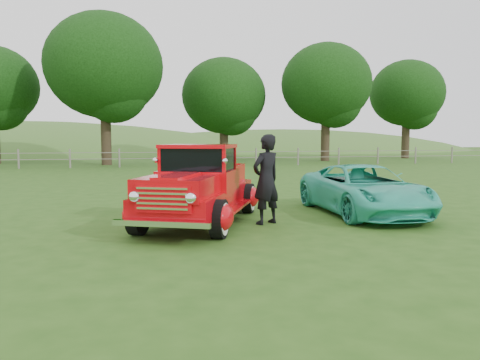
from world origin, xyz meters
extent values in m
plane|color=#254C14|center=(0.00, 0.00, 0.00)|extent=(140.00, 140.00, 0.00)
ellipsoid|color=#385E22|center=(-18.00, 58.00, -4.95)|extent=(84.00, 60.00, 18.00)
ellipsoid|color=#385E22|center=(20.00, 62.00, -3.85)|extent=(72.00, 52.00, 14.00)
cube|color=slate|center=(0.00, 22.00, 0.55)|extent=(48.00, 0.04, 0.04)
cube|color=slate|center=(0.00, 22.00, 0.95)|extent=(48.00, 0.04, 0.04)
cylinder|color=#322419|center=(-4.00, 25.00, 2.42)|extent=(0.70, 0.70, 4.84)
ellipsoid|color=black|center=(-4.00, 25.00, 6.82)|extent=(8.00, 8.00, 7.20)
cylinder|color=#322419|center=(5.00, 29.00, 1.87)|extent=(0.70, 0.70, 3.74)
ellipsoid|color=black|center=(5.00, 29.00, 5.27)|extent=(6.80, 6.80, 6.12)
cylinder|color=#322419|center=(13.00, 27.00, 2.20)|extent=(0.70, 0.70, 4.40)
ellipsoid|color=black|center=(13.00, 27.00, 6.20)|extent=(7.20, 7.20, 6.48)
cylinder|color=#322419|center=(22.00, 30.00, 2.09)|extent=(0.70, 0.70, 4.18)
ellipsoid|color=black|center=(22.00, 30.00, 5.89)|extent=(6.60, 6.60, 5.94)
cylinder|color=black|center=(-1.65, 0.56, 0.38)|extent=(0.52, 0.79, 0.76)
cylinder|color=black|center=(-0.12, -0.09, 0.38)|extent=(0.52, 0.79, 0.76)
cylinder|color=black|center=(-0.43, 3.41, 0.38)|extent=(0.52, 0.79, 0.76)
cylinder|color=black|center=(1.10, 2.76, 0.38)|extent=(0.52, 0.79, 0.76)
cube|color=#BF060D|center=(-0.28, 1.66, 0.58)|extent=(3.24, 4.85, 0.44)
ellipsoid|color=#BF060D|center=(-1.71, 0.59, 0.42)|extent=(0.68, 0.85, 0.54)
ellipsoid|color=#BF060D|center=(-0.06, -0.12, 0.42)|extent=(0.68, 0.85, 0.54)
ellipsoid|color=#BF060D|center=(-0.50, 3.44, 0.42)|extent=(0.68, 0.85, 0.54)
ellipsoid|color=#BF060D|center=(1.16, 2.74, 0.42)|extent=(0.68, 0.85, 0.54)
cube|color=#BF060D|center=(-0.88, 0.24, 0.97)|extent=(1.85, 1.99, 0.42)
cube|color=#BF060D|center=(-0.32, 1.57, 0.99)|extent=(2.00, 1.87, 0.44)
cube|color=black|center=(-0.32, 1.57, 1.46)|extent=(1.77, 1.60, 0.50)
cube|color=#BF060D|center=(-0.32, 1.57, 1.74)|extent=(1.88, 1.72, 0.08)
cube|color=#BF060D|center=(0.25, 2.90, 0.95)|extent=(1.85, 2.26, 0.45)
cube|color=white|center=(-1.20, -0.51, 0.85)|extent=(1.02, 0.51, 0.50)
cube|color=white|center=(-1.24, -0.60, 0.42)|extent=(1.70, 0.80, 0.10)
cube|color=white|center=(0.67, 3.89, 0.42)|extent=(1.61, 0.76, 0.10)
imported|color=#2FBC9D|center=(3.90, 1.99, 0.62)|extent=(2.09, 4.49, 1.24)
imported|color=black|center=(1.15, 1.20, 1.00)|extent=(0.87, 0.77, 2.01)
camera|label=1|loc=(-1.53, -8.82, 1.95)|focal=35.00mm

